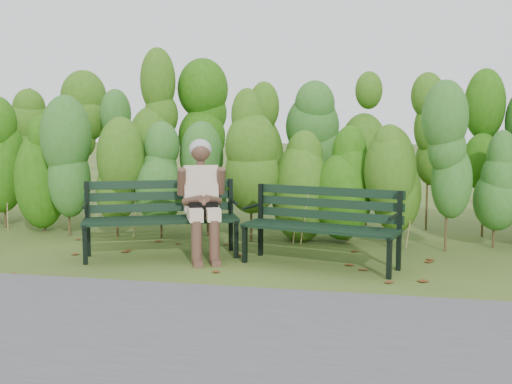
# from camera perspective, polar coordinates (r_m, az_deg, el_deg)

# --- Properties ---
(ground) EXTENTS (80.00, 80.00, 0.00)m
(ground) POSITION_cam_1_polar(r_m,az_deg,el_deg) (6.52, -0.62, -6.91)
(ground) COLOR #35481E
(footpath) EXTENTS (60.00, 2.50, 0.01)m
(footpath) POSITION_cam_1_polar(r_m,az_deg,el_deg) (4.48, -6.73, -13.22)
(footpath) COLOR #474749
(footpath) RESTS_ON ground
(hedge_band) EXTENTS (11.04, 1.67, 2.42)m
(hedge_band) POSITION_cam_1_polar(r_m,az_deg,el_deg) (8.17, 2.13, 4.72)
(hedge_band) COLOR #47381E
(hedge_band) RESTS_ON ground
(leaf_litter) EXTENTS (4.57, 1.82, 0.01)m
(leaf_litter) POSITION_cam_1_polar(r_m,az_deg,el_deg) (6.49, -0.76, -6.94)
(leaf_litter) COLOR brown
(leaf_litter) RESTS_ON ground
(bench_left) EXTENTS (1.81, 1.18, 0.86)m
(bench_left) POSITION_cam_1_polar(r_m,az_deg,el_deg) (6.95, -9.04, -1.88)
(bench_left) COLOR black
(bench_left) RESTS_ON ground
(bench_right) EXTENTS (1.75, 0.95, 0.83)m
(bench_right) POSITION_cam_1_polar(r_m,az_deg,el_deg) (6.46, 6.38, -2.64)
(bench_right) COLOR black
(bench_right) RESTS_ON ground
(seated_woman) EXTENTS (0.65, 0.86, 1.34)m
(seated_woman) POSITION_cam_1_polar(r_m,az_deg,el_deg) (6.77, -5.17, -0.02)
(seated_woman) COLOR beige
(seated_woman) RESTS_ON ground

